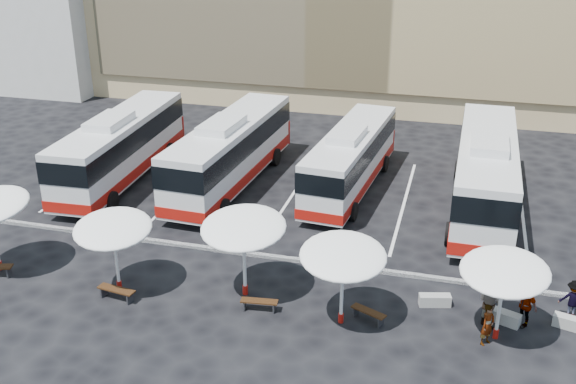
% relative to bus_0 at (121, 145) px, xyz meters
% --- Properties ---
extents(ground, '(120.00, 120.00, 0.00)m').
position_rel_bus_0_xyz_m(ground, '(9.99, -7.36, -2.04)').
color(ground, black).
rests_on(ground, ground).
extents(curb_divider, '(34.00, 0.25, 0.15)m').
position_rel_bus_0_xyz_m(curb_divider, '(9.99, -6.86, -1.96)').
color(curb_divider, black).
rests_on(curb_divider, ground).
extents(bay_lines, '(24.15, 12.00, 0.01)m').
position_rel_bus_0_xyz_m(bay_lines, '(9.99, 0.64, -2.03)').
color(bay_lines, white).
rests_on(bay_lines, ground).
extents(bus_0, '(3.33, 12.67, 3.99)m').
position_rel_bus_0_xyz_m(bus_0, '(0.00, 0.00, 0.00)').
color(bus_0, silver).
rests_on(bus_0, ground).
extents(bus_1, '(3.49, 12.89, 4.05)m').
position_rel_bus_0_xyz_m(bus_1, '(6.29, 0.80, 0.03)').
color(bus_1, silver).
rests_on(bus_1, ground).
extents(bus_2, '(3.43, 11.72, 3.67)m').
position_rel_bus_0_xyz_m(bus_2, '(12.85, 1.90, -0.16)').
color(bus_2, silver).
rests_on(bus_2, ground).
extents(bus_3, '(3.22, 13.37, 4.24)m').
position_rel_bus_0_xyz_m(bus_3, '(19.91, 0.98, 0.13)').
color(bus_3, silver).
rests_on(bus_3, ground).
extents(sunshade_1, '(3.91, 3.94, 3.26)m').
position_rel_bus_0_xyz_m(sunshade_1, '(5.59, -11.01, 0.73)').
color(sunshade_1, silver).
rests_on(sunshade_1, ground).
extents(sunshade_2, '(3.41, 3.46, 3.54)m').
position_rel_bus_0_xyz_m(sunshade_2, '(10.72, -10.03, 0.97)').
color(sunshade_2, silver).
rests_on(sunshade_2, ground).
extents(sunshade_3, '(3.91, 3.94, 3.36)m').
position_rel_bus_0_xyz_m(sunshade_3, '(14.86, -10.98, 0.81)').
color(sunshade_3, silver).
rests_on(sunshade_3, ground).
extents(sunshade_4, '(3.77, 3.80, 3.27)m').
position_rel_bus_0_xyz_m(sunshade_4, '(20.52, -10.48, 0.74)').
color(sunshade_4, silver).
rests_on(sunshade_4, ground).
extents(wood_bench_1, '(1.64, 0.65, 0.49)m').
position_rel_bus_0_xyz_m(wood_bench_1, '(5.89, -11.76, -1.66)').
color(wood_bench_1, black).
rests_on(wood_bench_1, ground).
extents(wood_bench_2, '(1.49, 0.55, 0.44)m').
position_rel_bus_0_xyz_m(wood_bench_2, '(11.64, -11.02, -1.70)').
color(wood_bench_2, black).
rests_on(wood_bench_2, ground).
extents(wood_bench_3, '(1.44, 0.93, 0.43)m').
position_rel_bus_0_xyz_m(wood_bench_3, '(15.85, -10.60, -1.71)').
color(wood_bench_3, black).
rests_on(wood_bench_3, ground).
extents(conc_bench_0, '(1.30, 0.70, 0.46)m').
position_rel_bus_0_xyz_m(conc_bench_0, '(18.21, -8.86, -1.81)').
color(conc_bench_0, gray).
rests_on(conc_bench_0, ground).
extents(conc_bench_1, '(1.37, 0.88, 0.49)m').
position_rel_bus_0_xyz_m(conc_bench_1, '(20.78, -9.38, -1.79)').
color(conc_bench_1, gray).
rests_on(conc_bench_1, ground).
extents(conc_bench_2, '(1.30, 0.73, 0.46)m').
position_rel_bus_0_xyz_m(conc_bench_2, '(23.21, -9.13, -1.81)').
color(conc_bench_2, gray).
rests_on(conc_bench_2, ground).
extents(passenger_0, '(0.66, 0.70, 1.60)m').
position_rel_bus_0_xyz_m(passenger_0, '(20.16, -10.94, -1.24)').
color(passenger_0, black).
rests_on(passenger_0, ground).
extents(passenger_1, '(1.18, 1.17, 1.92)m').
position_rel_bus_0_xyz_m(passenger_1, '(20.25, -9.67, -1.08)').
color(passenger_1, black).
rests_on(passenger_1, ground).
extents(passenger_2, '(1.08, 1.07, 1.83)m').
position_rel_bus_0_xyz_m(passenger_2, '(21.49, -9.36, -1.12)').
color(passenger_2, black).
rests_on(passenger_2, ground).
extents(passenger_3, '(1.04, 0.65, 1.55)m').
position_rel_bus_0_xyz_m(passenger_3, '(23.31, -8.29, -1.26)').
color(passenger_3, black).
rests_on(passenger_3, ground).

